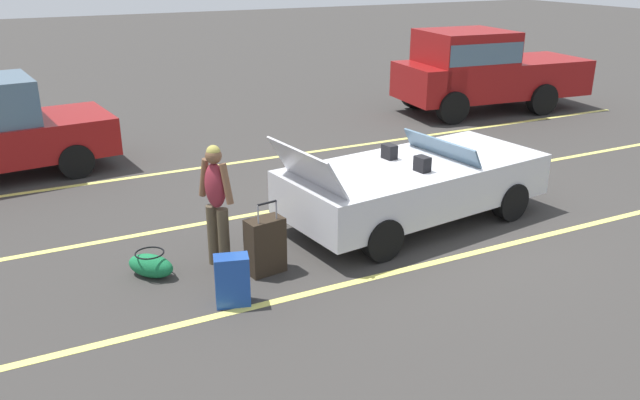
% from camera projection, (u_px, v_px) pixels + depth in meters
% --- Properties ---
extents(ground_plane, '(80.00, 80.00, 0.00)m').
position_uv_depth(ground_plane, '(412.00, 220.00, 10.00)').
color(ground_plane, '#383533').
extents(lot_line_near, '(18.00, 0.12, 0.01)m').
position_uv_depth(lot_line_near, '(469.00, 254.00, 8.85)').
color(lot_line_near, '#EAE066').
rests_on(lot_line_near, ground_plane).
extents(lot_line_mid, '(18.00, 0.12, 0.01)m').
position_uv_depth(lot_line_mid, '(369.00, 194.00, 11.11)').
color(lot_line_mid, '#EAE066').
rests_on(lot_line_mid, ground_plane).
extents(lot_line_far, '(18.00, 0.12, 0.01)m').
position_uv_depth(lot_line_far, '(302.00, 153.00, 13.36)').
color(lot_line_far, '#EAE066').
rests_on(lot_line_far, ground_plane).
extents(convertible_car, '(4.38, 2.26, 1.50)m').
position_uv_depth(convertible_car, '(424.00, 182.00, 9.89)').
color(convertible_car, silver).
rests_on(convertible_car, ground_plane).
extents(suitcase_large_black, '(0.52, 0.36, 1.00)m').
position_uv_depth(suitcase_large_black, '(265.00, 246.00, 8.24)').
color(suitcase_large_black, '#2D2319').
rests_on(suitcase_large_black, ground_plane).
extents(suitcase_medium_bright, '(0.45, 0.34, 0.62)m').
position_uv_depth(suitcase_medium_bright, '(232.00, 281.00, 7.49)').
color(suitcase_medium_bright, '#1E479E').
rests_on(suitcase_medium_bright, ground_plane).
extents(duffel_bag, '(0.65, 0.68, 0.34)m').
position_uv_depth(duffel_bag, '(151.00, 265.00, 8.19)').
color(duffel_bag, '#19723F').
rests_on(duffel_bag, ground_plane).
extents(traveler_person, '(0.34, 0.58, 1.65)m').
position_uv_depth(traveler_person, '(216.00, 199.00, 8.22)').
color(traveler_person, '#4C3F2D').
rests_on(traveler_person, ground_plane).
extents(parked_pickup_truck_far, '(5.16, 2.42, 2.10)m').
position_uv_depth(parked_pickup_truck_far, '(479.00, 69.00, 16.56)').
color(parked_pickup_truck_far, maroon).
rests_on(parked_pickup_truck_far, ground_plane).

